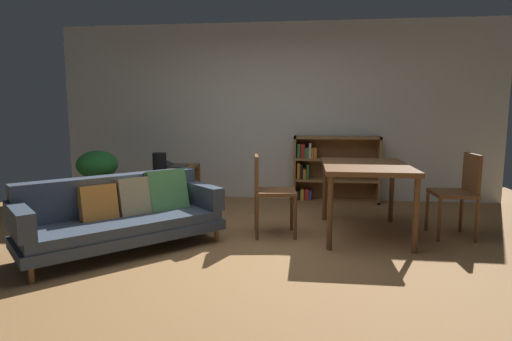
{
  "coord_description": "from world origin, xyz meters",
  "views": [
    {
      "loc": [
        0.49,
        -3.87,
        1.36
      ],
      "look_at": [
        -0.04,
        0.52,
        0.74
      ],
      "focal_mm": 29.41,
      "sensor_mm": 36.0,
      "label": 1
    }
  ],
  "objects_px": {
    "dining_table": "(365,171)",
    "dining_chair_near": "(459,189)",
    "fabric_couch": "(123,213)",
    "potted_floor_plant": "(98,170)",
    "media_console": "(174,191)",
    "bookshelf": "(330,169)",
    "open_laptop": "(173,165)",
    "desk_speaker": "(160,162)",
    "dining_chair_far": "(269,189)"
  },
  "relations": [
    {
      "from": "dining_table",
      "to": "open_laptop",
      "type": "bearing_deg",
      "value": 158.95
    },
    {
      "from": "desk_speaker",
      "to": "potted_floor_plant",
      "type": "bearing_deg",
      "value": 171.37
    },
    {
      "from": "media_console",
      "to": "desk_speaker",
      "type": "distance_m",
      "value": 0.55
    },
    {
      "from": "desk_speaker",
      "to": "dining_table",
      "type": "height_order",
      "value": "desk_speaker"
    },
    {
      "from": "dining_chair_near",
      "to": "bookshelf",
      "type": "relative_size",
      "value": 0.72
    },
    {
      "from": "dining_chair_far",
      "to": "bookshelf",
      "type": "relative_size",
      "value": 0.7
    },
    {
      "from": "media_console",
      "to": "dining_chair_near",
      "type": "relative_size",
      "value": 1.31
    },
    {
      "from": "fabric_couch",
      "to": "potted_floor_plant",
      "type": "distance_m",
      "value": 1.67
    },
    {
      "from": "dining_table",
      "to": "bookshelf",
      "type": "distance_m",
      "value": 1.76
    },
    {
      "from": "media_console",
      "to": "desk_speaker",
      "type": "bearing_deg",
      "value": -101.01
    },
    {
      "from": "media_console",
      "to": "dining_table",
      "type": "bearing_deg",
      "value": -17.3
    },
    {
      "from": "open_laptop",
      "to": "bookshelf",
      "type": "bearing_deg",
      "value": 19.26
    },
    {
      "from": "media_console",
      "to": "fabric_couch",
      "type": "bearing_deg",
      "value": -90.88
    },
    {
      "from": "dining_table",
      "to": "bookshelf",
      "type": "bearing_deg",
      "value": 99.09
    },
    {
      "from": "dining_chair_far",
      "to": "bookshelf",
      "type": "height_order",
      "value": "bookshelf"
    },
    {
      "from": "potted_floor_plant",
      "to": "dining_table",
      "type": "distance_m",
      "value": 3.44
    },
    {
      "from": "fabric_couch",
      "to": "potted_floor_plant",
      "type": "xyz_separation_m",
      "value": [
        -0.95,
        1.35,
        0.23
      ]
    },
    {
      "from": "open_laptop",
      "to": "desk_speaker",
      "type": "xyz_separation_m",
      "value": [
        -0.0,
        -0.53,
        0.1
      ]
    },
    {
      "from": "media_console",
      "to": "dining_table",
      "type": "xyz_separation_m",
      "value": [
        2.43,
        -0.76,
        0.42
      ]
    },
    {
      "from": "desk_speaker",
      "to": "potted_floor_plant",
      "type": "xyz_separation_m",
      "value": [
        -0.91,
        0.14,
        -0.13
      ]
    },
    {
      "from": "open_laptop",
      "to": "dining_chair_far",
      "type": "bearing_deg",
      "value": -37.61
    },
    {
      "from": "media_console",
      "to": "open_laptop",
      "type": "relative_size",
      "value": 2.82
    },
    {
      "from": "potted_floor_plant",
      "to": "bookshelf",
      "type": "relative_size",
      "value": 0.67
    },
    {
      "from": "open_laptop",
      "to": "desk_speaker",
      "type": "height_order",
      "value": "desk_speaker"
    },
    {
      "from": "fabric_couch",
      "to": "dining_table",
      "type": "relative_size",
      "value": 1.48
    },
    {
      "from": "fabric_couch",
      "to": "dining_table",
      "type": "distance_m",
      "value": 2.6
    },
    {
      "from": "desk_speaker",
      "to": "bookshelf",
      "type": "bearing_deg",
      "value": 30.5
    },
    {
      "from": "media_console",
      "to": "dining_chair_near",
      "type": "distance_m",
      "value": 3.51
    },
    {
      "from": "fabric_couch",
      "to": "dining_table",
      "type": "height_order",
      "value": "dining_table"
    },
    {
      "from": "fabric_couch",
      "to": "media_console",
      "type": "distance_m",
      "value": 1.54
    },
    {
      "from": "media_console",
      "to": "open_laptop",
      "type": "xyz_separation_m",
      "value": [
        -0.06,
        0.2,
        0.33
      ]
    },
    {
      "from": "desk_speaker",
      "to": "dining_chair_far",
      "type": "distance_m",
      "value": 1.56
    },
    {
      "from": "fabric_couch",
      "to": "open_laptop",
      "type": "distance_m",
      "value": 1.76
    },
    {
      "from": "dining_table",
      "to": "dining_chair_near",
      "type": "height_order",
      "value": "dining_chair_near"
    },
    {
      "from": "media_console",
      "to": "dining_chair_far",
      "type": "bearing_deg",
      "value": -33.34
    },
    {
      "from": "dining_chair_far",
      "to": "bookshelf",
      "type": "distance_m",
      "value": 2.03
    },
    {
      "from": "open_laptop",
      "to": "media_console",
      "type": "bearing_deg",
      "value": -73.33
    },
    {
      "from": "potted_floor_plant",
      "to": "dining_chair_near",
      "type": "distance_m",
      "value": 4.43
    },
    {
      "from": "dining_table",
      "to": "dining_chair_near",
      "type": "bearing_deg",
      "value": 1.88
    },
    {
      "from": "open_laptop",
      "to": "bookshelf",
      "type": "height_order",
      "value": "bookshelf"
    },
    {
      "from": "media_console",
      "to": "bookshelf",
      "type": "bearing_deg",
      "value": 24.36
    },
    {
      "from": "fabric_couch",
      "to": "open_laptop",
      "type": "relative_size",
      "value": 4.42
    },
    {
      "from": "fabric_couch",
      "to": "bookshelf",
      "type": "distance_m",
      "value": 3.33
    },
    {
      "from": "fabric_couch",
      "to": "open_laptop",
      "type": "bearing_deg",
      "value": 91.2
    },
    {
      "from": "dining_chair_near",
      "to": "potted_floor_plant",
      "type": "bearing_deg",
      "value": 173.14
    },
    {
      "from": "fabric_couch",
      "to": "dining_chair_far",
      "type": "xyz_separation_m",
      "value": [
        1.4,
        0.64,
        0.16
      ]
    },
    {
      "from": "open_laptop",
      "to": "dining_chair_near",
      "type": "relative_size",
      "value": 0.46
    },
    {
      "from": "fabric_couch",
      "to": "dining_chair_near",
      "type": "distance_m",
      "value": 3.55
    },
    {
      "from": "fabric_couch",
      "to": "desk_speaker",
      "type": "bearing_deg",
      "value": 91.92
    },
    {
      "from": "desk_speaker",
      "to": "bookshelf",
      "type": "height_order",
      "value": "bookshelf"
    }
  ]
}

